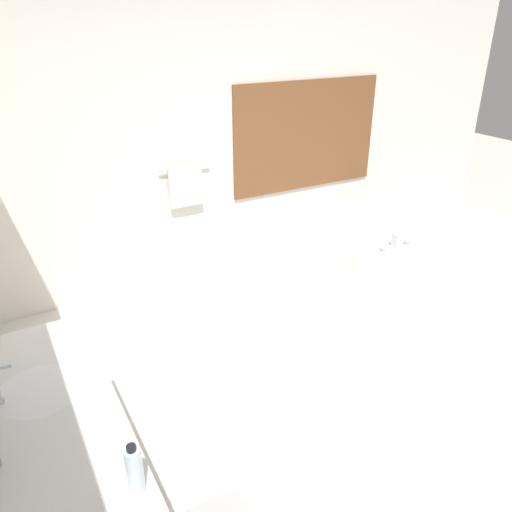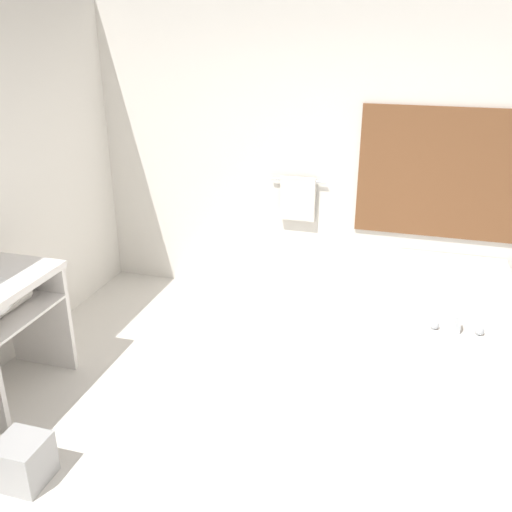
{
  "view_description": "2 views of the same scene",
  "coord_description": "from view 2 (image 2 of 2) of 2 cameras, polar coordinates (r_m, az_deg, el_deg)",
  "views": [
    {
      "loc": [
        -1.91,
        -2.05,
        2.41
      ],
      "look_at": [
        -0.32,
        0.78,
        0.83
      ],
      "focal_mm": 35.0,
      "sensor_mm": 36.0,
      "label": 1
    },
    {
      "loc": [
        0.72,
        -2.7,
        2.47
      ],
      "look_at": [
        -0.32,
        0.87,
        0.93
      ],
      "focal_mm": 40.0,
      "sensor_mm": 36.0,
      "label": 2
    }
  ],
  "objects": [
    {
      "name": "ground_plane",
      "position": [
        3.73,
        1.01,
        -18.97
      ],
      "size": [
        16.0,
        16.0,
        0.0
      ],
      "primitive_type": "plane",
      "color": "silver",
      "rests_on": "ground"
    },
    {
      "name": "waste_bin",
      "position": [
        3.71,
        -22.25,
        -18.45
      ],
      "size": [
        0.27,
        0.27,
        0.28
      ],
      "color": "#B2B2B2",
      "rests_on": "ground_plane"
    },
    {
      "name": "bathtub",
      "position": [
        4.68,
        18.74,
        -6.13
      ],
      "size": [
        0.91,
        1.5,
        0.71
      ],
      "color": "white",
      "rests_on": "ground_plane"
    },
    {
      "name": "wall_back_with_blinds",
      "position": [
        5.1,
        8.24,
        9.55
      ],
      "size": [
        7.4,
        0.13,
        2.7
      ],
      "color": "white",
      "rests_on": "ground_plane"
    }
  ]
}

